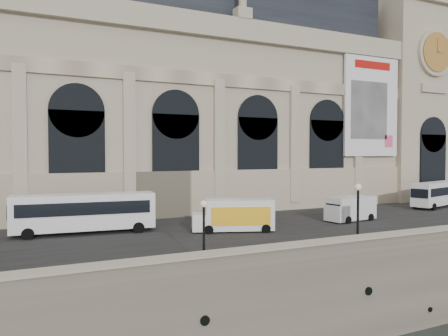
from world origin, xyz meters
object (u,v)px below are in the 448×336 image
(lamp_right, at_px, (358,217))
(bus_left, at_px, (85,212))
(van_c, at_px, (349,209))
(box_truck, at_px, (235,215))
(bus_right, at_px, (439,193))
(lamp_left, at_px, (204,234))

(lamp_right, bearing_deg, bus_left, 139.42)
(bus_left, relative_size, van_c, 2.04)
(van_c, height_order, box_truck, box_truck)
(bus_right, distance_m, lamp_left, 41.05)
(box_truck, bearing_deg, bus_left, 159.82)
(van_c, height_order, lamp_left, lamp_left)
(van_c, distance_m, lamp_right, 13.07)
(lamp_left, bearing_deg, bus_left, 108.76)
(bus_left, distance_m, box_truck, 12.86)
(bus_left, height_order, lamp_right, lamp_right)
(van_c, height_order, lamp_right, lamp_right)
(bus_right, height_order, lamp_left, lamp_left)
(bus_left, relative_size, bus_right, 1.07)
(bus_right, bearing_deg, box_truck, -172.44)
(bus_right, xyz_separation_m, box_truck, (-31.37, -4.16, -0.37))
(lamp_right, bearing_deg, bus_right, 28.13)
(bus_right, height_order, lamp_right, lamp_right)
(van_c, xyz_separation_m, box_truck, (-13.01, -0.11, 0.17))
(bus_right, xyz_separation_m, lamp_left, (-38.52, -14.17, 0.23))
(van_c, relative_size, lamp_left, 1.42)
(lamp_left, bearing_deg, lamp_right, -0.10)
(box_truck, height_order, lamp_left, lamp_left)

